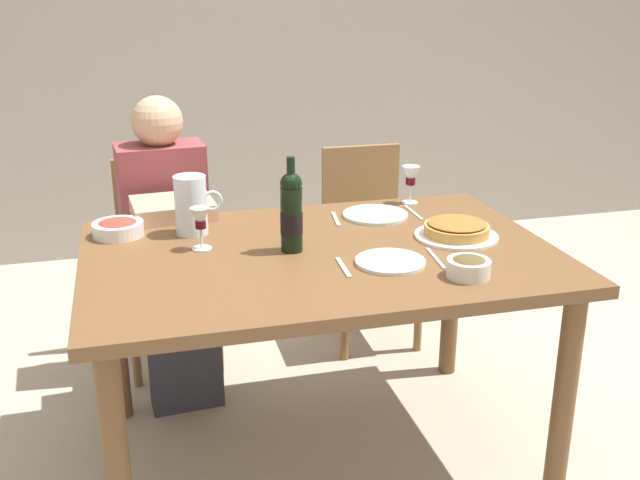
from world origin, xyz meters
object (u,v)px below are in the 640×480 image
(wine_bottle, at_px, (291,212))
(olive_bowl, at_px, (469,266))
(wine_glass_left_diner, at_px, (411,178))
(chair_left, at_px, (164,248))
(dining_table, at_px, (320,277))
(dinner_plate_left_setting, at_px, (375,215))
(baked_tart, at_px, (457,230))
(salad_bowl, at_px, (118,228))
(diner_left, at_px, (169,239))
(dinner_plate_right_setting, at_px, (390,262))
(wine_glass_right_diner, at_px, (200,221))
(chair_right, at_px, (366,231))
(water_pitcher, at_px, (191,208))

(wine_bottle, xyz_separation_m, olive_bowl, (0.45, -0.35, -0.10))
(wine_glass_left_diner, distance_m, chair_left, 1.10)
(dining_table, xyz_separation_m, dinner_plate_left_setting, (0.29, 0.30, 0.10))
(wine_bottle, bearing_deg, baked_tart, -1.63)
(dining_table, distance_m, salad_bowl, 0.71)
(diner_left, bearing_deg, wine_glass_left_diner, 161.60)
(salad_bowl, height_order, dinner_plate_right_setting, salad_bowl)
(salad_bowl, distance_m, dinner_plate_left_setting, 0.91)
(wine_glass_right_diner, xyz_separation_m, chair_left, (-0.09, 0.78, -0.36))
(diner_left, relative_size, chair_right, 1.33)
(baked_tart, height_order, chair_left, chair_left)
(dinner_plate_left_setting, bearing_deg, salad_bowl, 178.88)
(wine_glass_left_diner, height_order, diner_left, diner_left)
(dining_table, height_order, diner_left, diner_left)
(wine_glass_right_diner, bearing_deg, wine_bottle, -17.87)
(dinner_plate_left_setting, relative_size, chair_left, 0.27)
(dinner_plate_left_setting, distance_m, dinner_plate_right_setting, 0.48)
(olive_bowl, relative_size, diner_left, 0.11)
(wine_bottle, xyz_separation_m, wine_glass_left_diner, (0.56, 0.41, -0.03))
(salad_bowl, xyz_separation_m, olive_bowl, (0.99, -0.64, 0.00))
(wine_bottle, distance_m, wine_glass_left_diner, 0.69)
(dining_table, bearing_deg, chair_right, 62.93)
(dining_table, relative_size, olive_bowl, 11.67)
(salad_bowl, height_order, diner_left, diner_left)
(dinner_plate_left_setting, relative_size, diner_left, 0.21)
(wine_glass_right_diner, xyz_separation_m, diner_left, (-0.08, 0.55, -0.24))
(water_pitcher, height_order, salad_bowl, water_pitcher)
(dining_table, relative_size, wine_glass_right_diner, 10.79)
(water_pitcher, xyz_separation_m, dinner_plate_left_setting, (0.67, 0.02, -0.08))
(water_pitcher, distance_m, dinner_plate_left_setting, 0.67)
(dinner_plate_right_setting, distance_m, chair_left, 1.26)
(olive_bowl, xyz_separation_m, wine_glass_right_diner, (-0.73, 0.44, 0.06))
(wine_glass_left_diner, bearing_deg, dinner_plate_right_setting, -116.38)
(wine_glass_right_diner, xyz_separation_m, dinner_plate_left_setting, (0.65, 0.19, -0.09))
(baked_tart, relative_size, diner_left, 0.24)
(olive_bowl, relative_size, chair_left, 0.15)
(wine_bottle, height_order, baked_tart, wine_bottle)
(salad_bowl, xyz_separation_m, diner_left, (0.18, 0.34, -0.17))
(baked_tart, height_order, diner_left, diner_left)
(wine_bottle, xyz_separation_m, baked_tart, (0.56, -0.02, -0.10))
(baked_tart, height_order, dinner_plate_right_setting, baked_tart)
(dining_table, height_order, wine_bottle, wine_bottle)
(water_pitcher, xyz_separation_m, olive_bowl, (0.74, -0.60, -0.06))
(baked_tart, bearing_deg, dinner_plate_right_setting, -149.92)
(wine_glass_left_diner, bearing_deg, chair_left, 153.37)
(wine_glass_right_diner, bearing_deg, dining_table, -17.19)
(wine_bottle, height_order, water_pitcher, wine_bottle)
(chair_left, height_order, diner_left, diner_left)
(water_pitcher, bearing_deg, diner_left, 99.38)
(salad_bowl, distance_m, diner_left, 0.42)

